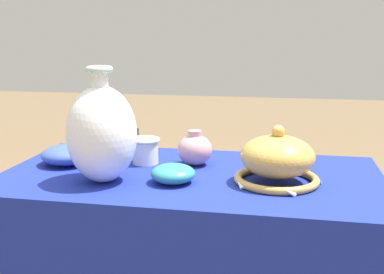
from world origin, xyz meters
The scene contains 9 objects.
display_table centered at (0.00, -0.02, 0.60)m, with size 1.12×0.60×0.69m.
vase_tall_bulbous centered at (-0.23, -0.13, 0.82)m, with size 0.19×0.19×0.32m.
vase_dome_bell centered at (0.25, -0.05, 0.75)m, with size 0.24×0.25×0.17m.
mosaic_tile_box centered at (-0.30, 0.20, 0.73)m, with size 0.13×0.11×0.08m.
bowl_shallow_cobalt centered at (-0.41, 0.03, 0.72)m, with size 0.16×0.16×0.06m, color #3851A8.
cup_wide_ivory centered at (-0.16, 0.08, 0.73)m, with size 0.09×0.09×0.08m.
jar_round_rose centered at (-0.01, 0.09, 0.74)m, with size 0.11×0.11×0.11m.
pot_squat_charcoal centered at (0.27, 0.19, 0.72)m, with size 0.11×0.11×0.07m, color #2D2D33.
bowl_shallow_teal centered at (-0.03, -0.10, 0.71)m, with size 0.13×0.13×0.05m, color teal.
Camera 1 is at (0.27, -1.35, 1.10)m, focal length 45.00 mm.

